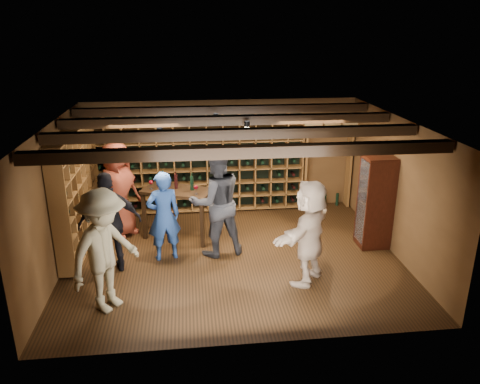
{
  "coord_description": "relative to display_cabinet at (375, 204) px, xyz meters",
  "views": [
    {
      "loc": [
        -0.73,
        -7.67,
        4.04
      ],
      "look_at": [
        0.15,
        0.2,
        1.19
      ],
      "focal_mm": 35.0,
      "sensor_mm": 36.0,
      "label": 1
    }
  ],
  "objects": [
    {
      "name": "display_cabinet",
      "position": [
        0.0,
        0.0,
        0.0
      ],
      "size": [
        0.55,
        0.5,
        1.75
      ],
      "color": "#36120A",
      "rests_on": "ground"
    },
    {
      "name": "guest_khaki",
      "position": [
        -4.72,
        -1.61,
        0.09
      ],
      "size": [
        1.3,
        1.4,
        1.89
      ],
      "primitive_type": "imported",
      "rotation": [
        0.0,
        0.0,
        0.91
      ],
      "color": "#82795A",
      "rests_on": "ground"
    },
    {
      "name": "man_grey_suit",
      "position": [
        -2.99,
        -0.0,
        0.17
      ],
      "size": [
        1.15,
        0.99,
        2.05
      ],
      "primitive_type": "imported",
      "rotation": [
        0.0,
        0.0,
        3.39
      ],
      "color": "black",
      "rests_on": "ground"
    },
    {
      "name": "guest_red_floral",
      "position": [
        -4.86,
        1.04,
        0.11
      ],
      "size": [
        1.07,
        1.12,
        1.93
      ],
      "primitive_type": "imported",
      "rotation": [
        0.0,
        0.0,
        0.89
      ],
      "color": "maroon",
      "rests_on": "ground"
    },
    {
      "name": "wine_rack_back",
      "position": [
        -3.24,
        2.13,
        0.29
      ],
      "size": [
        4.65,
        0.3,
        2.2
      ],
      "color": "brown",
      "rests_on": "ground"
    },
    {
      "name": "tasting_table",
      "position": [
        -3.7,
        0.78,
        0.02
      ],
      "size": [
        1.5,
        1.17,
        1.29
      ],
      "rotation": [
        0.0,
        0.0,
        -0.43
      ],
      "color": "black",
      "rests_on": "ground"
    },
    {
      "name": "guest_woman_black",
      "position": [
        -4.81,
        -0.44,
        0.03
      ],
      "size": [
        1.11,
        0.64,
        1.78
      ],
      "primitive_type": "imported",
      "rotation": [
        0.0,
        0.0,
        3.35
      ],
      "color": "black",
      "rests_on": "ground"
    },
    {
      "name": "man_blue_shirt",
      "position": [
        -3.94,
        -0.1,
        -0.03
      ],
      "size": [
        0.69,
        0.54,
        1.66
      ],
      "primitive_type": "imported",
      "rotation": [
        0.0,
        0.0,
        3.41
      ],
      "color": "navy",
      "rests_on": "ground"
    },
    {
      "name": "ground",
      "position": [
        -2.71,
        -0.2,
        -0.86
      ],
      "size": [
        6.0,
        6.0,
        0.0
      ],
      "primitive_type": "plane",
      "color": "#311D0D",
      "rests_on": "ground"
    },
    {
      "name": "room_shell",
      "position": [
        -2.71,
        -0.15,
        1.56
      ],
      "size": [
        6.0,
        6.0,
        6.0
      ],
      "color": "brown",
      "rests_on": "ground"
    },
    {
      "name": "guest_beige",
      "position": [
        -1.57,
        -1.16,
        0.03
      ],
      "size": [
        1.43,
        1.6,
        1.76
      ],
      "primitive_type": "imported",
      "rotation": [
        0.0,
        0.0,
        4.04
      ],
      "color": "tan",
      "rests_on": "ground"
    },
    {
      "name": "wine_rack_left",
      "position": [
        -5.54,
        0.62,
        0.29
      ],
      "size": [
        0.3,
        2.65,
        2.2
      ],
      "color": "brown",
      "rests_on": "ground"
    },
    {
      "name": "crate_shelf",
      "position": [
        -0.31,
        2.12,
        0.71
      ],
      "size": [
        1.2,
        0.32,
        2.07
      ],
      "color": "brown",
      "rests_on": "ground"
    }
  ]
}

